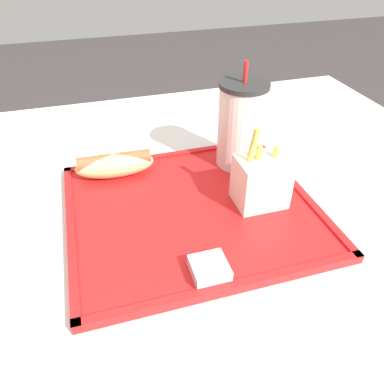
{
  "coord_description": "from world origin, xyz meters",
  "views": [
    {
      "loc": [
        -0.17,
        -0.46,
        1.09
      ],
      "look_at": [
        -0.04,
        -0.02,
        0.75
      ],
      "focal_mm": 35.0,
      "sensor_mm": 36.0,
      "label": 1
    }
  ],
  "objects_px": {
    "soda_cup": "(241,125)",
    "hot_dog_far": "(115,164)",
    "sauce_cup_mayo": "(209,268)",
    "fries_carton": "(261,180)"
  },
  "relations": [
    {
      "from": "sauce_cup_mayo",
      "to": "soda_cup",
      "type": "bearing_deg",
      "value": 60.12
    },
    {
      "from": "fries_carton",
      "to": "sauce_cup_mayo",
      "type": "bearing_deg",
      "value": -135.86
    },
    {
      "from": "soda_cup",
      "to": "fries_carton",
      "type": "distance_m",
      "value": 0.13
    },
    {
      "from": "soda_cup",
      "to": "hot_dog_far",
      "type": "relative_size",
      "value": 1.37
    },
    {
      "from": "fries_carton",
      "to": "sauce_cup_mayo",
      "type": "xyz_separation_m",
      "value": [
        -0.12,
        -0.12,
        -0.03
      ]
    },
    {
      "from": "fries_carton",
      "to": "soda_cup",
      "type": "bearing_deg",
      "value": 83.3
    },
    {
      "from": "hot_dog_far",
      "to": "fries_carton",
      "type": "bearing_deg",
      "value": -33.99
    },
    {
      "from": "hot_dog_far",
      "to": "sauce_cup_mayo",
      "type": "relative_size",
      "value": 2.96
    },
    {
      "from": "hot_dog_far",
      "to": "soda_cup",
      "type": "bearing_deg",
      "value": -5.41
    },
    {
      "from": "soda_cup",
      "to": "fries_carton",
      "type": "xyz_separation_m",
      "value": [
        -0.01,
        -0.12,
        -0.04
      ]
    }
  ]
}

